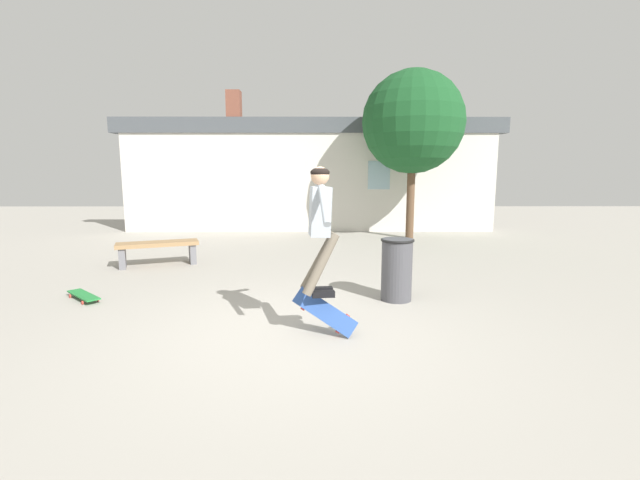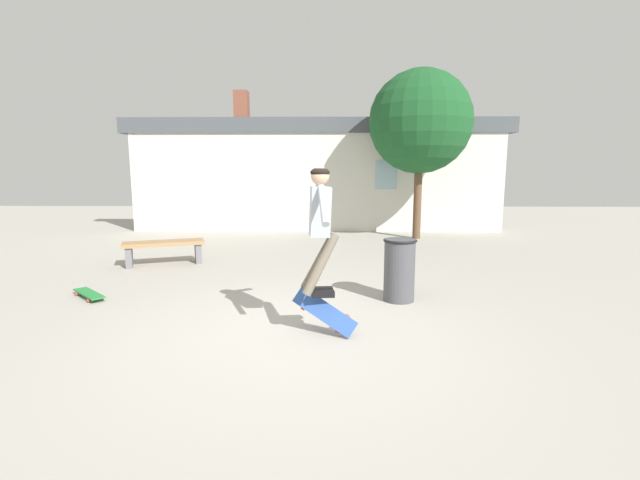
% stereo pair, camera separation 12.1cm
% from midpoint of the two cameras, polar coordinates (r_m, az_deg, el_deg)
% --- Properties ---
extents(ground_plane, '(40.00, 40.00, 0.00)m').
position_cam_midpoint_polar(ground_plane, '(5.25, -2.49, -12.16)').
color(ground_plane, '#A39E93').
extents(building_backdrop, '(12.63, 0.52, 4.47)m').
position_cam_midpoint_polar(building_backdrop, '(14.05, -0.28, 8.97)').
color(building_backdrop, beige).
rests_on(building_backdrop, ground_plane).
extents(tree_right, '(2.90, 2.90, 4.78)m').
position_cam_midpoint_polar(tree_right, '(12.84, 13.49, 15.03)').
color(tree_right, brown).
rests_on(tree_right, ground_plane).
extents(park_bench, '(1.66, 1.02, 0.49)m').
position_cam_midpoint_polar(park_bench, '(9.44, -19.72, -0.98)').
color(park_bench, '#99754C').
rests_on(park_bench, ground_plane).
extents(trash_bin, '(0.49, 0.49, 0.93)m').
position_cam_midpoint_polar(trash_bin, '(6.47, 11.06, -3.77)').
color(trash_bin, '#47474C').
rests_on(trash_bin, ground_plane).
extents(skater, '(0.47, 1.33, 1.49)m').
position_cam_midpoint_polar(skater, '(4.89, 0.73, 2.82)').
color(skater, '#9EA8B2').
extents(skateboard_flipping, '(0.78, 0.33, 0.55)m').
position_cam_midpoint_polar(skateboard_flipping, '(5.07, 1.34, -9.56)').
color(skateboard_flipping, '#2D519E').
extents(skateboard_resting, '(0.74, 0.70, 0.08)m').
position_cam_midpoint_polar(skateboard_resting, '(7.44, -28.02, -6.31)').
color(skateboard_resting, '#237F38').
rests_on(skateboard_resting, ground_plane).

